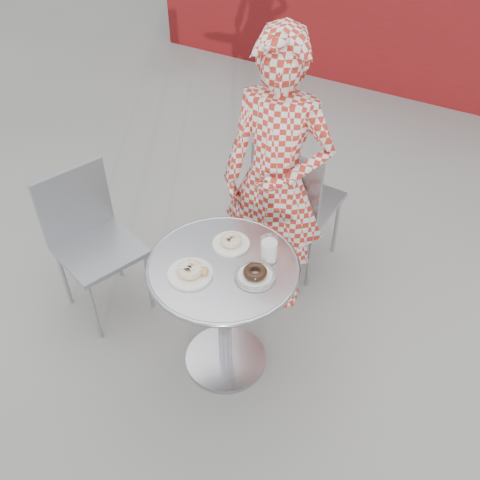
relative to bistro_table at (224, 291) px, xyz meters
The scene contains 9 objects.
ground 0.56m from the bistro_table, ahead, with size 60.00×60.00×0.00m, color #9B9994.
bistro_table is the anchor object (origin of this frame).
chair_far 0.97m from the bistro_table, 92.27° to the left, with size 0.46×0.46×0.92m.
chair_left 0.88m from the bistro_table, behind, with size 0.53×0.53×0.88m.
seated_person 0.66m from the bistro_table, 93.81° to the left, with size 0.60×0.39×1.63m, color #B3291B.
plate_far 0.24m from the bistro_table, 105.74° to the left, with size 0.18×0.18×0.05m.
plate_near 0.26m from the bistro_table, 125.19° to the right, with size 0.21×0.21×0.06m.
plate_checker 0.26m from the bistro_table, ahead, with size 0.19×0.19×0.05m.
milk_cup 0.32m from the bistro_table, 39.68° to the left, with size 0.08×0.08×0.13m.
Camera 1 is at (0.93, -1.50, 2.46)m, focal length 40.00 mm.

